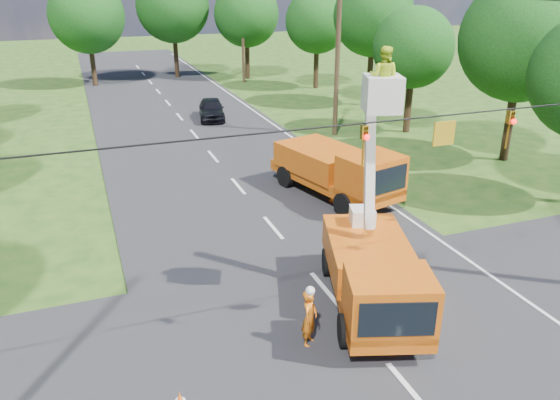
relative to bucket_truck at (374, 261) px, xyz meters
name	(u,v)px	position (x,y,z in m)	size (l,w,h in m)	color
ground	(213,157)	(-0.88, 16.39, -1.62)	(140.00, 140.00, 0.00)	#1F4615
road_main	(213,157)	(-0.88, 16.39, -1.62)	(12.00, 100.00, 0.06)	black
road_cross	(371,345)	(-0.88, -1.61, -1.62)	(56.00, 10.00, 0.07)	black
edge_line	(305,147)	(4.72, 16.39, -1.62)	(0.12, 90.00, 0.02)	silver
bucket_truck	(374,261)	(0.00, 0.00, 0.00)	(4.03, 6.51, 7.73)	#C9480E
second_truck	(338,170)	(3.03, 8.62, -0.31)	(4.05, 7.11, 2.52)	#C9480E
ground_worker	(310,318)	(-2.46, -0.95, -0.78)	(0.61, 0.40, 1.67)	orange
distant_car	(212,109)	(1.19, 25.12, -0.89)	(1.72, 4.27, 1.45)	black
traffic_cone_2	(344,234)	(1.20, 4.27, -1.26)	(0.38, 0.38, 0.71)	#F95A0D
traffic_cone_3	(335,194)	(2.65, 8.08, -1.26)	(0.38, 0.38, 0.71)	#F95A0D
traffic_cone_7	(290,164)	(2.33, 12.77, -1.26)	(0.38, 0.38, 0.71)	#F95A0D
pole_right_mid	(338,53)	(7.62, 18.39, 3.49)	(1.80, 0.30, 10.00)	#4C3823
pole_right_far	(243,27)	(7.62, 38.39, 3.49)	(1.80, 0.30, 10.00)	#4C3823
signal_span	(465,130)	(1.34, -1.62, 4.26)	(18.00, 0.29, 1.07)	black
tree_right_b	(523,39)	(14.12, 10.39, 4.81)	(6.40, 6.40, 9.65)	#382616
tree_right_c	(413,48)	(12.32, 17.39, 3.69)	(5.00, 5.00, 7.83)	#382616
tree_right_d	(373,16)	(13.92, 25.39, 5.06)	(6.00, 6.00, 9.70)	#382616
tree_right_e	(317,21)	(12.92, 33.39, 4.19)	(5.60, 5.60, 8.63)	#382616
tree_far_a	(87,16)	(-5.88, 41.39, 4.57)	(6.60, 6.60, 9.50)	#382616
tree_far_b	(173,6)	(2.12, 43.39, 5.19)	(7.00, 7.00, 10.32)	#382616
tree_far_c	(246,14)	(8.62, 40.39, 4.44)	(6.20, 6.20, 9.18)	#382616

